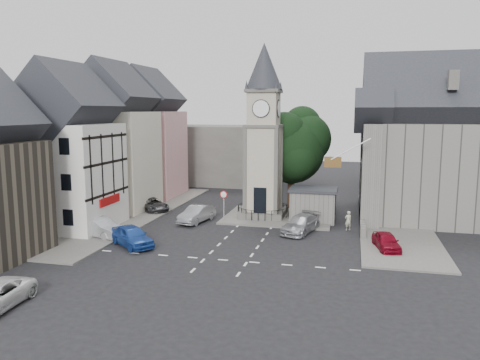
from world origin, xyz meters
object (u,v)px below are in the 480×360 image
(car_east_red, at_px, (386,241))
(car_west_blue, at_px, (132,236))
(clock_tower, at_px, (264,132))
(pedestrian, at_px, (348,221))
(stone_shelter, at_px, (313,204))

(car_east_red, bearing_deg, car_west_blue, 179.41)
(clock_tower, distance_m, car_east_red, 15.57)
(car_west_blue, xyz_separation_m, pedestrian, (15.77, 8.71, 0.05))
(car_west_blue, distance_m, pedestrian, 18.02)
(stone_shelter, distance_m, pedestrian, 4.25)
(stone_shelter, bearing_deg, clock_tower, 174.16)
(clock_tower, distance_m, pedestrian, 11.28)
(clock_tower, distance_m, car_west_blue, 16.00)
(clock_tower, bearing_deg, car_west_blue, -123.16)
(car_east_red, bearing_deg, stone_shelter, 115.97)
(clock_tower, height_order, car_west_blue, clock_tower)
(clock_tower, bearing_deg, pedestrian, -21.75)
(clock_tower, height_order, stone_shelter, clock_tower)
(car_west_blue, relative_size, car_east_red, 1.23)
(pedestrian, bearing_deg, car_east_red, 89.83)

